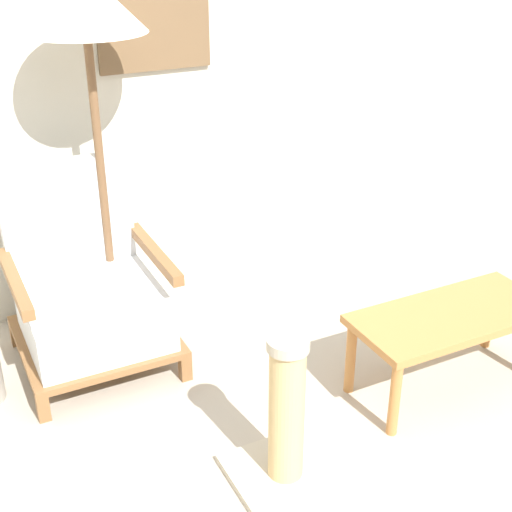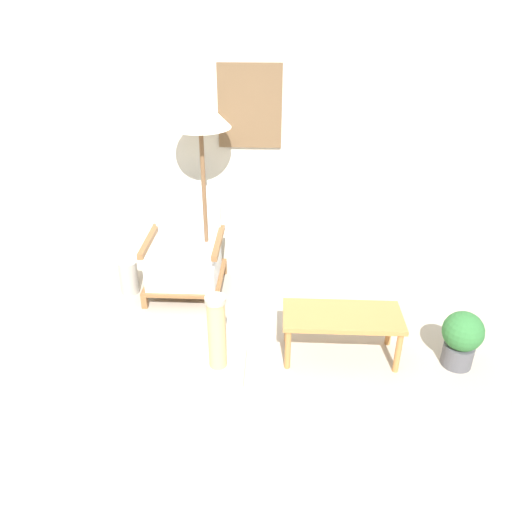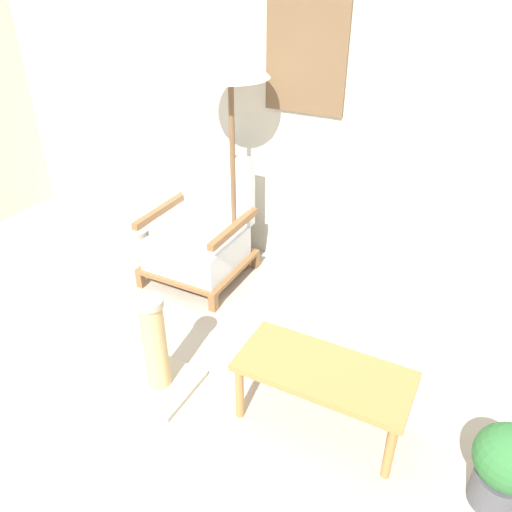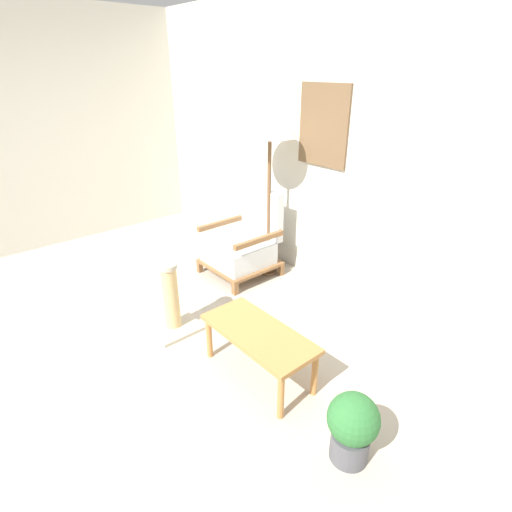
{
  "view_description": "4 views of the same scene",
  "coord_description": "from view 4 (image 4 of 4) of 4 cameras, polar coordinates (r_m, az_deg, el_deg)",
  "views": [
    {
      "loc": [
        -1.09,
        -1.28,
        1.93
      ],
      "look_at": [
        0.15,
        1.19,
        0.55
      ],
      "focal_mm": 50.0,
      "sensor_mm": 36.0,
      "label": 1
    },
    {
      "loc": [
        0.33,
        -2.35,
        2.47
      ],
      "look_at": [
        0.15,
        1.19,
        0.55
      ],
      "focal_mm": 35.0,
      "sensor_mm": 36.0,
      "label": 2
    },
    {
      "loc": [
        1.34,
        -1.1,
        2.13
      ],
      "look_at": [
        0.15,
        1.19,
        0.55
      ],
      "focal_mm": 35.0,
      "sensor_mm": 36.0,
      "label": 3
    },
    {
      "loc": [
        2.52,
        -0.84,
        2.04
      ],
      "look_at": [
        0.15,
        1.19,
        0.55
      ],
      "focal_mm": 28.0,
      "sensor_mm": 36.0,
      "label": 4
    }
  ],
  "objects": [
    {
      "name": "armchair",
      "position": [
        4.23,
        -1.82,
        1.65
      ],
      "size": [
        0.68,
        0.68,
        0.89
      ],
      "color": "brown",
      "rests_on": "ground_plane"
    },
    {
      "name": "ground_plane",
      "position": [
        3.35,
        -17.9,
        -13.45
      ],
      "size": [
        14.0,
        14.0,
        0.0
      ],
      "primitive_type": "plane",
      "color": "#A89E8E"
    },
    {
      "name": "floor_lamp",
      "position": [
        3.91,
        2.01,
        17.88
      ],
      "size": [
        0.52,
        0.52,
        1.7
      ],
      "color": "brown",
      "rests_on": "ground_plane"
    },
    {
      "name": "wall_left",
      "position": [
        5.4,
        -26.89,
        15.61
      ],
      "size": [
        0.06,
        8.0,
        2.7
      ],
      "color": "beige",
      "rests_on": "ground_plane"
    },
    {
      "name": "wall_back",
      "position": [
        3.94,
        9.21,
        15.18
      ],
      "size": [
        8.0,
        0.09,
        2.7
      ],
      "color": "beige",
      "rests_on": "ground_plane"
    },
    {
      "name": "potted_plant",
      "position": [
        2.45,
        13.6,
        -22.51
      ],
      "size": [
        0.29,
        0.29,
        0.44
      ],
      "color": "#4C4C51",
      "rests_on": "ground_plane"
    },
    {
      "name": "coffee_table",
      "position": [
        2.84,
        0.38,
        -11.53
      ],
      "size": [
        0.87,
        0.39,
        0.38
      ],
      "color": "#B2753D",
      "rests_on": "ground_plane"
    },
    {
      "name": "vase",
      "position": [
        4.62,
        -6.82,
        1.26
      ],
      "size": [
        0.17,
        0.17,
        0.31
      ],
      "primitive_type": "cylinder",
      "color": "#9E998E",
      "rests_on": "ground_plane"
    },
    {
      "name": "scratching_post",
      "position": [
        3.43,
        -11.93,
        -6.9
      ],
      "size": [
        0.39,
        0.39,
        0.61
      ],
      "color": "#B2A893",
      "rests_on": "ground_plane"
    }
  ]
}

